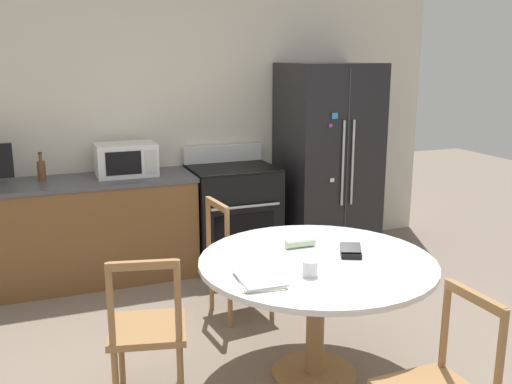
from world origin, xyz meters
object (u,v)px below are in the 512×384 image
at_px(refrigerator, 327,161).
at_px(dining_chair_left, 148,330).
at_px(wallet, 351,252).
at_px(dining_chair_far, 238,260).
at_px(candle_glass, 310,269).
at_px(oven_range, 233,214).
at_px(counter_bottle, 41,170).
at_px(microwave, 126,159).

relative_size(refrigerator, dining_chair_left, 2.05).
bearing_deg(wallet, dining_chair_far, 109.87).
distance_m(dining_chair_far, candle_glass, 1.25).
xyz_separation_m(oven_range, counter_bottle, (-1.65, 0.11, 0.52)).
distance_m(refrigerator, oven_range, 1.05).
bearing_deg(wallet, microwave, 114.38).
bearing_deg(candle_glass, counter_bottle, 118.73).
height_order(oven_range, microwave, microwave).
distance_m(oven_range, dining_chair_left, 2.29).
bearing_deg(dining_chair_left, candle_glass, -7.68).
xyz_separation_m(refrigerator, wallet, (-0.92, -2.03, -0.14)).
bearing_deg(wallet, oven_range, 90.79).
height_order(refrigerator, counter_bottle, refrigerator).
height_order(dining_chair_left, candle_glass, dining_chair_left).
height_order(dining_chair_far, candle_glass, dining_chair_far).
xyz_separation_m(counter_bottle, dining_chair_far, (1.31, -1.19, -0.56)).
height_order(refrigerator, dining_chair_far, refrigerator).
distance_m(oven_range, dining_chair_far, 1.14).
xyz_separation_m(microwave, wallet, (0.98, -2.16, -0.26)).
distance_m(counter_bottle, wallet, 2.77).
relative_size(oven_range, counter_bottle, 4.49).
relative_size(oven_range, candle_glass, 12.66).
height_order(refrigerator, candle_glass, refrigerator).
relative_size(refrigerator, candle_glass, 21.73).
bearing_deg(oven_range, wallet, -89.21).
bearing_deg(wallet, dining_chair_left, 174.10).
bearing_deg(microwave, oven_range, -4.29).
relative_size(refrigerator, microwave, 3.64).
relative_size(counter_bottle, dining_chair_far, 0.27).
height_order(microwave, wallet, microwave).
relative_size(dining_chair_left, dining_chair_far, 1.00).
distance_m(microwave, counter_bottle, 0.70).
bearing_deg(refrigerator, dining_chair_far, -141.39).
xyz_separation_m(oven_range, microwave, (-0.95, 0.07, 0.57)).
height_order(candle_glass, wallet, candle_glass).
bearing_deg(dining_chair_far, oven_range, 156.79).
xyz_separation_m(dining_chair_far, candle_glass, (-0.00, -1.20, 0.36)).
bearing_deg(microwave, wallet, -65.62).
xyz_separation_m(dining_chair_far, wallet, (0.36, -1.01, 0.35)).
bearing_deg(dining_chair_far, wallet, 13.83).
distance_m(refrigerator, dining_chair_left, 2.89).
distance_m(microwave, dining_chair_left, 2.14).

